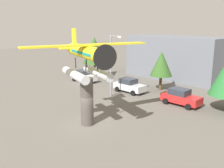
{
  "coord_description": "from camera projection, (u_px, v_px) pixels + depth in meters",
  "views": [
    {
      "loc": [
        16.18,
        -12.97,
        8.63
      ],
      "look_at": [
        0.0,
        3.0,
        3.11
      ],
      "focal_mm": 40.58,
      "sensor_mm": 36.0,
      "label": 1
    }
  ],
  "objects": [
    {
      "name": "car_near_white",
      "position": [
        84.0,
        76.0,
        37.84
      ],
      "size": [
        4.2,
        2.02,
        1.76
      ],
      "color": "white",
      "rests_on": "ground"
    },
    {
      "name": "display_pedestal",
      "position": [
        87.0,
        102.0,
        21.59
      ],
      "size": [
        1.1,
        1.1,
        4.14
      ],
      "primitive_type": "cylinder",
      "color": "#4C4742",
      "rests_on": "ground"
    },
    {
      "name": "floatplane_monument",
      "position": [
        87.0,
        58.0,
        20.59
      ],
      "size": [
        7.2,
        10.25,
        4.0
      ],
      "rotation": [
        0.0,
        0.0,
        -0.3
      ],
      "color": "silver",
      "rests_on": "display_pedestal"
    },
    {
      "name": "storefront_building",
      "position": [
        174.0,
        57.0,
        39.93
      ],
      "size": [
        15.1,
        6.01,
        6.56
      ],
      "primitive_type": "cube",
      "color": "slate",
      "rests_on": "ground"
    },
    {
      "name": "car_mid_silver",
      "position": [
        129.0,
        85.0,
        32.11
      ],
      "size": [
        4.2,
        2.02,
        1.76
      ],
      "color": "silver",
      "rests_on": "ground"
    },
    {
      "name": "tree_east",
      "position": [
        161.0,
        64.0,
        32.48
      ],
      "size": [
        2.86,
        2.86,
        5.1
      ],
      "color": "brown",
      "rests_on": "ground"
    },
    {
      "name": "ground_plane",
      "position": [
        88.0,
        124.0,
        22.08
      ],
      "size": [
        140.0,
        140.0,
        0.0
      ],
      "primitive_type": "plane",
      "color": "#605B54"
    },
    {
      "name": "streetlight_primary",
      "position": [
        112.0,
        61.0,
        29.33
      ],
      "size": [
        1.84,
        0.28,
        7.25
      ],
      "color": "gray",
      "rests_on": "ground"
    },
    {
      "name": "car_far_red",
      "position": [
        181.0,
        97.0,
        27.09
      ],
      "size": [
        4.2,
        2.02,
        1.76
      ],
      "color": "red",
      "rests_on": "ground"
    },
    {
      "name": "tree_west",
      "position": [
        94.0,
        50.0,
        39.73
      ],
      "size": [
        3.72,
        3.72,
        6.47
      ],
      "color": "brown",
      "rests_on": "ground"
    }
  ]
}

